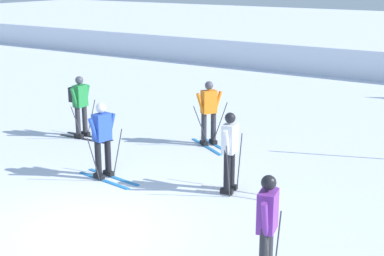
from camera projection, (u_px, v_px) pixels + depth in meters
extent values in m
plane|color=silver|center=(85.00, 231.00, 10.21)|extent=(120.00, 120.00, 0.00)
cube|color=silver|center=(238.00, 190.00, 12.04)|extent=(1.59, 0.37, 0.02)
cube|color=silver|center=(233.00, 195.00, 11.79)|extent=(1.59, 0.37, 0.02)
cube|color=black|center=(231.00, 187.00, 12.08)|extent=(0.28, 0.16, 0.10)
cube|color=black|center=(227.00, 191.00, 11.83)|extent=(0.28, 0.16, 0.10)
cylinder|color=black|center=(232.00, 165.00, 11.96)|extent=(0.14, 0.14, 0.85)
cylinder|color=black|center=(227.00, 170.00, 11.71)|extent=(0.14, 0.14, 0.85)
cube|color=white|center=(230.00, 138.00, 11.67)|extent=(0.30, 0.42, 0.60)
cylinder|color=white|center=(235.00, 136.00, 11.88)|extent=(0.13, 0.27, 0.55)
cylinder|color=white|center=(227.00, 142.00, 11.44)|extent=(0.13, 0.27, 0.55)
sphere|color=black|center=(230.00, 118.00, 11.55)|extent=(0.22, 0.22, 0.22)
cylinder|color=#38383D|center=(239.00, 161.00, 12.10)|extent=(0.07, 0.28, 1.17)
cylinder|color=#38383D|center=(228.00, 172.00, 11.46)|extent=(0.07, 0.28, 1.17)
cylinder|color=#2D2D33|center=(268.00, 247.00, 8.44)|extent=(0.14, 0.14, 0.85)
cylinder|color=#2D2D33|center=(264.00, 255.00, 8.19)|extent=(0.14, 0.14, 0.85)
cube|color=purple|center=(268.00, 211.00, 8.15)|extent=(0.32, 0.42, 0.60)
cylinder|color=purple|center=(273.00, 206.00, 8.37)|extent=(0.14, 0.27, 0.55)
cylinder|color=purple|center=(265.00, 219.00, 7.92)|extent=(0.14, 0.27, 0.55)
sphere|color=black|center=(269.00, 183.00, 8.04)|extent=(0.22, 0.22, 0.22)
cylinder|color=#38383D|center=(277.00, 246.00, 8.57)|extent=(0.11, 0.40, 1.00)
cube|color=#237AC6|center=(113.00, 177.00, 12.82)|extent=(1.60, 0.31, 0.02)
cube|color=#237AC6|center=(104.00, 180.00, 12.62)|extent=(1.60, 0.31, 0.02)
cube|color=black|center=(109.00, 173.00, 12.90)|extent=(0.27, 0.15, 0.10)
cube|color=black|center=(99.00, 176.00, 12.70)|extent=(0.27, 0.15, 0.10)
cylinder|color=black|center=(108.00, 153.00, 12.78)|extent=(0.14, 0.14, 0.85)
cylinder|color=black|center=(98.00, 156.00, 12.57)|extent=(0.14, 0.14, 0.85)
cube|color=#284CB7|center=(102.00, 127.00, 12.51)|extent=(0.29, 0.41, 0.60)
cylinder|color=#284CB7|center=(111.00, 125.00, 12.68)|extent=(0.12, 0.27, 0.55)
cylinder|color=#284CB7|center=(93.00, 130.00, 12.32)|extent=(0.12, 0.27, 0.55)
sphere|color=silver|center=(101.00, 108.00, 12.39)|extent=(0.22, 0.22, 0.22)
cylinder|color=#38383D|center=(118.00, 153.00, 12.87)|extent=(0.07, 0.32, 1.05)
cylinder|color=#38383D|center=(94.00, 160.00, 12.37)|extent=(0.07, 0.32, 1.05)
cube|color=black|center=(90.00, 136.00, 15.96)|extent=(1.60, 0.16, 0.02)
cube|color=black|center=(83.00, 139.00, 15.73)|extent=(1.60, 0.16, 0.02)
cube|color=black|center=(85.00, 133.00, 16.02)|extent=(0.26, 0.13, 0.10)
cube|color=black|center=(79.00, 136.00, 15.79)|extent=(0.26, 0.13, 0.10)
cylinder|color=#2D2D33|center=(85.00, 117.00, 15.89)|extent=(0.14, 0.14, 0.85)
cylinder|color=#2D2D33|center=(78.00, 119.00, 15.66)|extent=(0.14, 0.14, 0.85)
cube|color=#23843D|center=(80.00, 96.00, 15.61)|extent=(0.26, 0.39, 0.60)
cylinder|color=#23843D|center=(87.00, 95.00, 15.81)|extent=(0.10, 0.26, 0.55)
cylinder|color=#23843D|center=(74.00, 98.00, 15.40)|extent=(0.10, 0.26, 0.55)
sphere|color=#4C4C56|center=(79.00, 80.00, 15.49)|extent=(0.22, 0.22, 0.22)
cylinder|color=#38383D|center=(91.00, 118.00, 15.99)|extent=(0.04, 0.41, 0.99)
cylinder|color=#38383D|center=(77.00, 123.00, 15.50)|extent=(0.04, 0.41, 0.99)
cube|color=#232328|center=(74.00, 94.00, 15.71)|extent=(0.19, 0.29, 0.40)
cube|color=#237AC6|center=(216.00, 145.00, 15.15)|extent=(1.41, 0.91, 0.02)
cube|color=#237AC6|center=(206.00, 147.00, 15.03)|extent=(1.41, 0.91, 0.02)
cube|color=black|center=(213.00, 142.00, 15.26)|extent=(0.28, 0.24, 0.10)
cube|color=black|center=(204.00, 143.00, 15.15)|extent=(0.28, 0.24, 0.10)
cylinder|color=#2D2D33|center=(213.00, 124.00, 15.14)|extent=(0.14, 0.14, 0.85)
cylinder|color=#2D2D33|center=(204.00, 126.00, 15.02)|extent=(0.14, 0.14, 0.85)
cube|color=orange|center=(209.00, 102.00, 14.91)|extent=(0.40, 0.45, 0.60)
cylinder|color=orange|center=(218.00, 101.00, 15.00)|extent=(0.21, 0.26, 0.55)
cylinder|color=orange|center=(201.00, 103.00, 14.80)|extent=(0.21, 0.26, 0.55)
sphere|color=#4C4C56|center=(209.00, 85.00, 14.80)|extent=(0.22, 0.22, 0.22)
cylinder|color=#38383D|center=(220.00, 124.00, 15.10)|extent=(0.26, 0.41, 1.13)
cylinder|color=#38383D|center=(201.00, 126.00, 14.88)|extent=(0.26, 0.41, 1.13)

